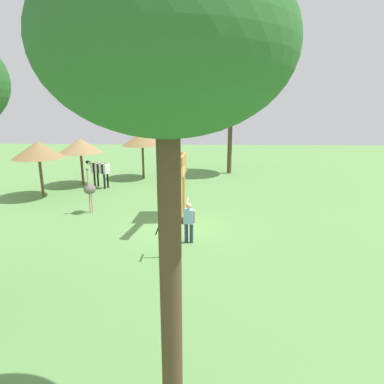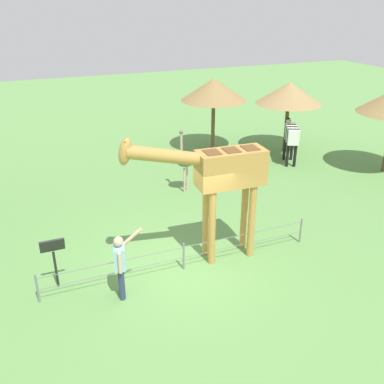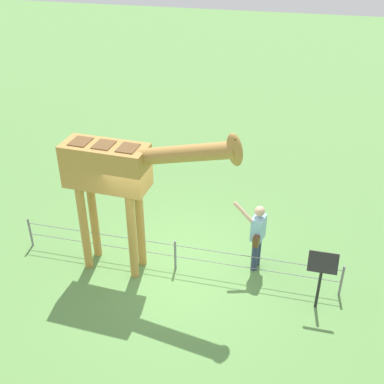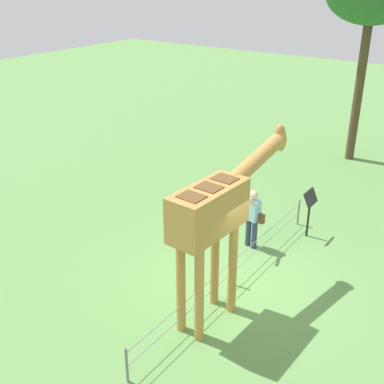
{
  "view_description": "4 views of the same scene",
  "coord_description": "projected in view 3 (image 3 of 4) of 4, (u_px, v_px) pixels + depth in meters",
  "views": [
    {
      "loc": [
        13.64,
        1.12,
        5.17
      ],
      "look_at": [
        -0.55,
        0.59,
        1.41
      ],
      "focal_mm": 31.28,
      "sensor_mm": 36.0,
      "label": 1
    },
    {
      "loc": [
        3.22,
        8.59,
        6.32
      ],
      "look_at": [
        -0.23,
        0.07,
        2.11
      ],
      "focal_mm": 40.14,
      "sensor_mm": 36.0,
      "label": 2
    },
    {
      "loc": [
        2.34,
        -7.9,
        6.95
      ],
      "look_at": [
        0.34,
        0.21,
        1.94
      ],
      "focal_mm": 45.18,
      "sensor_mm": 36.0,
      "label": 3
    },
    {
      "loc": [
        -7.98,
        -4.49,
        6.54
      ],
      "look_at": [
        -0.3,
        0.98,
        2.18
      ],
      "focal_mm": 45.64,
      "sensor_mm": 36.0,
      "label": 4
    }
  ],
  "objects": [
    {
      "name": "giraffe",
      "position": [
        120.0,
        175.0,
        9.53
      ],
      "size": [
        3.64,
        0.79,
        3.55
      ],
      "color": "#BC8942",
      "rests_on": "ground_plane"
    },
    {
      "name": "info_sign",
      "position": [
        322.0,
        270.0,
        9.19
      ],
      "size": [
        0.56,
        0.21,
        1.32
      ],
      "color": "black",
      "rests_on": "ground_plane"
    },
    {
      "name": "ground_plane",
      "position": [
        175.0,
        270.0,
        10.63
      ],
      "size": [
        60.0,
        60.0,
        0.0
      ],
      "primitive_type": "plane",
      "color": "#60934C"
    },
    {
      "name": "visitor",
      "position": [
        257.0,
        234.0,
        10.27
      ],
      "size": [
        0.72,
        0.59,
        1.67
      ],
      "color": "navy",
      "rests_on": "ground_plane"
    },
    {
      "name": "wire_fence",
      "position": [
        175.0,
        254.0,
        10.48
      ],
      "size": [
        7.05,
        0.05,
        0.75
      ],
      "color": "slate",
      "rests_on": "ground_plane"
    }
  ]
}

